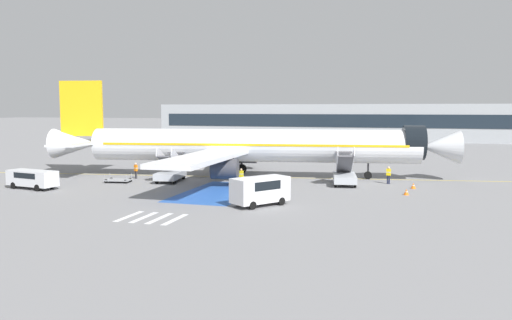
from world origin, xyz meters
TOP-DOWN VIEW (x-y plane):
  - ground_plane at (0.00, 0.00)m, footprint 600.00×600.00m
  - apron_leadline_yellow at (-0.63, 0.47)m, footprint 79.06×13.32m
  - apron_stand_patch_blue at (-0.63, -10.05)m, footprint 6.08×12.25m
  - apron_walkway_bar_0 at (-3.03, -21.52)m, footprint 0.44×3.60m
  - apron_walkway_bar_1 at (-1.83, -21.52)m, footprint 0.44×3.60m
  - apron_walkway_bar_2 at (-0.63, -21.52)m, footprint 0.44×3.60m
  - apron_walkway_bar_3 at (0.57, -21.52)m, footprint 0.44×3.60m
  - airliner at (-1.31, 0.36)m, footprint 45.48×34.41m
  - boarding_stairs_forward at (9.88, -2.20)m, footprint 2.96×5.47m
  - boarding_stairs_aft at (-7.93, -5.16)m, footprint 2.96×5.47m
  - fuel_tanker at (-5.59, 26.46)m, footprint 10.54×3.43m
  - service_van_0 at (4.80, -15.03)m, footprint 4.31×4.89m
  - service_van_1 at (-18.33, -13.42)m, footprint 5.42×2.59m
  - baggage_cart at (-12.77, -7.46)m, footprint 2.81×1.91m
  - ground_crew_0 at (14.09, -0.38)m, footprint 0.46×0.30m
  - ground_crew_1 at (-12.48, -4.41)m, footprint 0.49×0.40m
  - ground_crew_2 at (0.06, -5.57)m, footprint 0.43×0.24m
  - traffic_cone_0 at (3.04, -8.51)m, footprint 0.51×0.51m
  - traffic_cone_1 at (15.85, -6.61)m, footprint 0.48×0.48m
  - traffic_cone_2 at (16.48, -2.75)m, footprint 0.49×0.49m
  - terminal_building at (10.42, 71.77)m, footprint 112.73×12.10m

SIDE VIEW (x-z plane):
  - ground_plane at x=0.00m, z-range 0.00..0.00m
  - apron_leadline_yellow at x=-0.63m, z-range 0.00..0.01m
  - apron_stand_patch_blue at x=-0.63m, z-range 0.00..0.01m
  - apron_walkway_bar_0 at x=-3.03m, z-range 0.00..0.01m
  - apron_walkway_bar_1 at x=-1.83m, z-range 0.00..0.01m
  - apron_walkway_bar_2 at x=-0.63m, z-range 0.00..0.01m
  - apron_walkway_bar_3 at x=0.57m, z-range 0.00..0.01m
  - baggage_cart at x=-12.77m, z-range -0.18..0.69m
  - traffic_cone_1 at x=15.85m, z-range 0.00..0.53m
  - traffic_cone_2 at x=16.48m, z-range 0.00..0.54m
  - traffic_cone_0 at x=3.04m, z-range 0.00..0.57m
  - boarding_stairs_aft at x=-7.93m, z-range -0.92..2.83m
  - ground_crew_2 at x=0.06m, z-range 0.13..1.82m
  - boarding_stairs_forward at x=9.88m, z-range -1.01..2.98m
  - ground_crew_1 at x=-12.48m, z-range 0.13..1.87m
  - ground_crew_0 at x=14.09m, z-range 0.14..1.93m
  - service_van_1 at x=-18.33m, z-range 0.20..1.97m
  - service_van_0 at x=4.80m, z-range 0.22..2.46m
  - fuel_tanker at x=-5.59m, z-range 0.01..3.28m
  - airliner at x=-1.31m, z-range -1.86..8.94m
  - terminal_building at x=10.42m, z-range 0.00..8.65m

